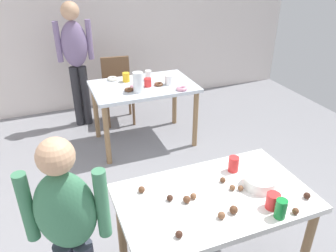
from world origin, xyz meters
The scene contains 33 objects.
wall_back centered at (0.00, 3.20, 1.30)m, with size 6.40×0.10×2.60m, color silver.
dining_table_near centered at (0.14, -0.22, 0.65)m, with size 1.23×0.72×0.75m.
dining_table_far centered at (0.32, 1.82, 0.65)m, with size 1.18×0.77×0.75m.
chair_far_table centered at (0.17, 2.57, 0.50)m, with size 0.44×0.44×0.87m.
person_girl_near centered at (-0.75, -0.24, 0.80)m, with size 0.45×0.29×1.36m.
person_adult_far centered at (-0.32, 2.59, 0.97)m, with size 0.45×0.22×1.61m.
mixing_bowl centered at (0.46, -0.24, 0.79)m, with size 0.22×0.22×0.07m, color white.
soda_can centered at (0.40, -0.53, 0.81)m, with size 0.07×0.07×0.12m, color #198438.
fork_near centered at (-0.15, -0.02, 0.75)m, with size 0.17×0.02×0.01m, color silver.
cup_near_0 centered at (0.39, -0.03, 0.81)m, with size 0.07×0.07×0.11m, color red.
cup_near_1 centered at (0.41, -0.44, 0.80)m, with size 0.08×0.08×0.10m, color red.
cake_ball_0 centered at (0.66, -0.45, 0.77)m, with size 0.04×0.04×0.04m, color #3D2319.
cake_ball_1 centered at (0.27, -0.21, 0.77)m, with size 0.04×0.04×0.04m, color brown.
cake_ball_2 centered at (0.00, -0.20, 0.77)m, with size 0.04×0.04×0.04m, color brown.
cake_ball_3 centered at (0.50, -0.54, 0.77)m, with size 0.04×0.04×0.04m, color brown.
cake_ball_4 centered at (0.17, -0.40, 0.78)m, with size 0.05×0.05×0.05m, color brown.
cake_ball_5 centered at (-0.05, -0.21, 0.77)m, with size 0.05×0.05×0.05m, color brown.
cake_ball_6 centered at (0.32, -0.24, 0.77)m, with size 0.04×0.04×0.04m, color brown.
cake_ball_7 centered at (0.08, -0.41, 0.77)m, with size 0.04×0.04×0.04m, color brown.
cake_ball_8 centered at (-0.21, -0.45, 0.77)m, with size 0.04×0.04×0.04m, color #3D2319.
cake_ball_9 centered at (-0.28, -0.02, 0.77)m, with size 0.04×0.04×0.04m, color brown.
cake_ball_10 centered at (-0.14, -0.16, 0.77)m, with size 0.04×0.04×0.04m, color #3D2319.
cake_ball_11 centered at (0.25, -0.12, 0.77)m, with size 0.04×0.04×0.04m, color brown.
pitcher_far centered at (0.20, 1.64, 0.86)m, with size 0.12×0.12×0.22m, color white.
cup_far_0 centered at (0.35, 1.76, 0.80)m, with size 0.08×0.08×0.10m, color red.
cup_far_1 centered at (0.60, 1.73, 0.80)m, with size 0.09×0.09×0.11m, color white.
cup_far_2 centered at (0.43, 1.97, 0.81)m, with size 0.08×0.08×0.12m, color white.
cup_far_3 centered at (0.16, 2.01, 0.80)m, with size 0.08×0.08×0.11m, color yellow.
donut_far_0 centered at (0.02, 2.12, 0.77)m, with size 0.12×0.12×0.04m, color white.
donut_far_1 centered at (0.20, 1.78, 0.77)m, with size 0.11×0.11×0.03m, color pink.
donut_far_2 centered at (0.11, 1.70, 0.76)m, with size 0.10×0.10×0.03m, color brown.
donut_far_3 centered at (0.48, 1.74, 0.77)m, with size 0.10×0.10×0.03m, color brown.
donut_far_4 centered at (0.67, 1.51, 0.77)m, with size 0.12×0.12×0.04m, color pink.
Camera 1 is at (-0.74, -1.64, 2.12)m, focal length 35.30 mm.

